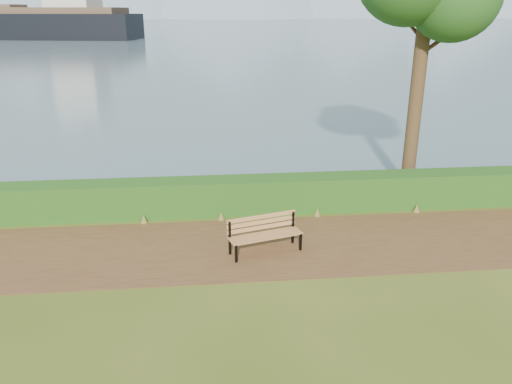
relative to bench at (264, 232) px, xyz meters
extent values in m
plane|color=#425217|center=(0.14, -0.06, -0.51)|extent=(140.00, 140.00, 0.00)
cube|color=#532F1C|center=(0.14, 0.24, -0.50)|extent=(40.00, 3.40, 0.01)
cube|color=#174714|center=(0.14, 2.54, -0.01)|extent=(32.00, 0.85, 1.00)
cube|color=#476173|center=(0.14, 259.94, -0.50)|extent=(700.00, 510.00, 0.00)
cube|color=black|center=(-0.71, -0.52, -0.29)|extent=(0.06, 0.07, 0.44)
cube|color=black|center=(-0.83, -0.11, -0.09)|extent=(0.06, 0.07, 0.84)
cube|color=black|center=(-0.77, -0.32, -0.10)|extent=(0.19, 0.50, 0.05)
cube|color=black|center=(0.88, -0.07, -0.29)|extent=(0.06, 0.07, 0.44)
cube|color=black|center=(0.76, 0.35, -0.09)|extent=(0.06, 0.07, 0.84)
cube|color=black|center=(0.82, 0.14, -0.10)|extent=(0.19, 0.50, 0.05)
cube|color=#AE7343|center=(0.08, -0.27, -0.07)|extent=(1.72, 0.57, 0.03)
cube|color=#AE7343|center=(0.04, -0.15, -0.07)|extent=(1.72, 0.57, 0.03)
cube|color=#AE7343|center=(0.01, -0.03, -0.07)|extent=(1.72, 0.57, 0.03)
cube|color=#AE7343|center=(-0.03, 0.09, -0.07)|extent=(1.72, 0.57, 0.03)
cube|color=#AE7343|center=(-0.04, 0.15, 0.05)|extent=(1.71, 0.53, 0.10)
cube|color=#AE7343|center=(-0.04, 0.15, 0.19)|extent=(1.71, 0.53, 0.10)
cube|color=#AE7343|center=(-0.04, 0.15, 0.32)|extent=(1.71, 0.53, 0.10)
cylinder|color=#3C2518|center=(5.06, 3.79, 3.24)|extent=(0.42, 0.42, 7.51)
cylinder|color=#3C2518|center=(5.52, 3.79, 4.08)|extent=(1.10, 0.13, 0.82)
cylinder|color=#3C2518|center=(4.64, 3.90, 4.60)|extent=(0.85, 0.39, 0.75)
cube|color=brown|center=(-39.84, 98.38, 5.60)|extent=(6.90, 7.35, 0.76)
camera|label=1|loc=(-1.29, -10.73, 4.95)|focal=35.00mm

